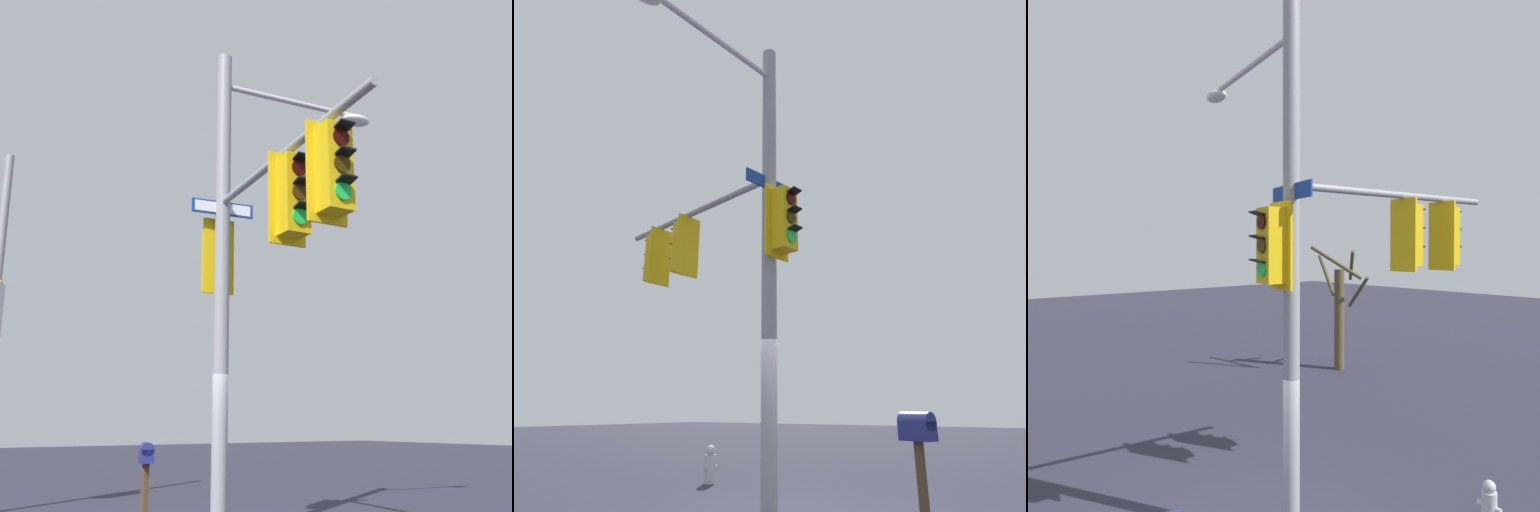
% 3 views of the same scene
% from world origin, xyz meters
% --- Properties ---
extents(main_signal_pole_assembly, '(3.88, 5.08, 8.19)m').
position_xyz_m(main_signal_pole_assembly, '(-0.08, -1.40, 4.61)').
color(main_signal_pole_assembly, gray).
rests_on(main_signal_pole_assembly, ground).
extents(fire_hydrant, '(0.38, 0.24, 0.73)m').
position_xyz_m(fire_hydrant, '(-1.82, -3.19, 0.34)').
color(fire_hydrant, '#B2B2B7').
rests_on(fire_hydrant, ground).
extents(bare_tree_behind_pole, '(2.04, 2.38, 4.58)m').
position_xyz_m(bare_tree_behind_pole, '(6.03, -8.27, 2.17)').
color(bare_tree_behind_pole, brown).
rests_on(bare_tree_behind_pole, ground).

